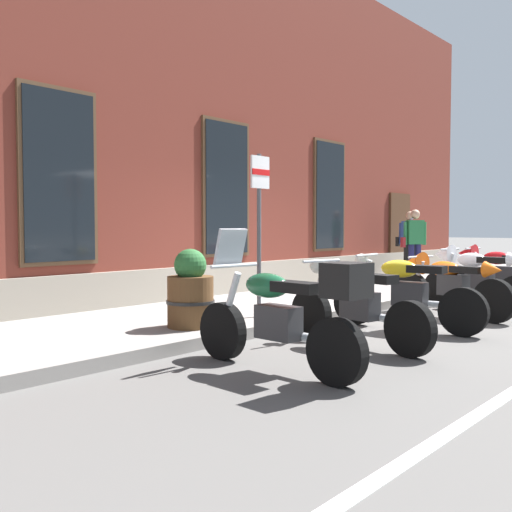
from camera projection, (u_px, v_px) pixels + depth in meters
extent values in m
plane|color=#565451|center=(358.00, 316.00, 9.19)|extent=(140.00, 140.00, 0.00)
cube|color=gray|center=(286.00, 304.00, 10.12)|extent=(26.50, 2.85, 0.15)
cube|color=maroon|center=(121.00, 129.00, 12.93)|extent=(20.50, 6.31, 7.08)
cube|color=gray|center=(227.00, 283.00, 11.01)|extent=(20.50, 0.10, 0.70)
cube|color=#513823|center=(59.00, 176.00, 8.35)|extent=(1.22, 0.06, 2.52)
cube|color=black|center=(60.00, 176.00, 8.33)|extent=(1.10, 0.03, 2.40)
cube|color=#513823|center=(226.00, 188.00, 10.93)|extent=(1.22, 0.06, 2.52)
cube|color=black|center=(227.00, 188.00, 10.91)|extent=(1.10, 0.03, 2.40)
cube|color=#513823|center=(329.00, 196.00, 13.52)|extent=(1.22, 0.06, 2.52)
cube|color=black|center=(330.00, 196.00, 13.50)|extent=(1.10, 0.03, 2.40)
cube|color=#472B19|center=(399.00, 236.00, 16.14)|extent=(1.10, 0.08, 2.30)
cylinder|color=black|center=(223.00, 331.00, 6.17)|extent=(0.16, 0.61, 0.60)
cylinder|color=black|center=(337.00, 352.00, 5.13)|extent=(0.16, 0.61, 0.60)
cylinder|color=silver|center=(229.00, 305.00, 6.09)|extent=(0.09, 0.34, 0.70)
cube|color=#28282B|center=(278.00, 322.00, 5.61)|extent=(0.25, 0.46, 0.32)
ellipsoid|color=#195633|center=(267.00, 285.00, 5.70)|extent=(0.30, 0.54, 0.24)
cube|color=black|center=(297.00, 287.00, 5.43)|extent=(0.25, 0.49, 0.10)
cylinder|color=silver|center=(234.00, 266.00, 6.01)|extent=(0.62, 0.08, 0.04)
cylinder|color=silver|center=(311.00, 338.00, 5.49)|extent=(0.12, 0.46, 0.09)
cube|color=#B2BCC6|center=(230.00, 248.00, 6.05)|extent=(0.37, 0.17, 0.40)
cube|color=black|center=(347.00, 280.00, 5.03)|extent=(0.38, 0.35, 0.30)
cylinder|color=black|center=(311.00, 313.00, 7.42)|extent=(0.23, 0.62, 0.61)
cylinder|color=black|center=(410.00, 329.00, 6.26)|extent=(0.23, 0.62, 0.61)
cylinder|color=silver|center=(317.00, 292.00, 7.33)|extent=(0.13, 0.33, 0.67)
cube|color=#28282B|center=(360.00, 305.00, 6.79)|extent=(0.29, 0.47, 0.32)
ellipsoid|color=black|center=(350.00, 277.00, 6.90)|extent=(0.35, 0.56, 0.24)
cube|color=black|center=(376.00, 279.00, 6.60)|extent=(0.30, 0.51, 0.10)
cylinder|color=silver|center=(322.00, 261.00, 7.25)|extent=(0.62, 0.15, 0.04)
cylinder|color=silver|center=(387.00, 319.00, 6.64)|extent=(0.17, 0.46, 0.09)
sphere|color=silver|center=(317.00, 266.00, 7.32)|extent=(0.18, 0.18, 0.18)
cylinder|color=black|center=(355.00, 303.00, 8.39)|extent=(0.16, 0.63, 0.63)
cylinder|color=black|center=(463.00, 312.00, 7.46)|extent=(0.16, 0.63, 0.63)
cylinder|color=silver|center=(361.00, 283.00, 8.32)|extent=(0.09, 0.33, 0.68)
cube|color=#28282B|center=(410.00, 294.00, 7.88)|extent=(0.24, 0.45, 0.32)
ellipsoid|color=gold|center=(399.00, 269.00, 7.96)|extent=(0.29, 0.53, 0.24)
cube|color=black|center=(427.00, 269.00, 7.73)|extent=(0.25, 0.49, 0.10)
cylinder|color=silver|center=(367.00, 255.00, 8.25)|extent=(0.62, 0.07, 0.04)
cylinder|color=silver|center=(435.00, 304.00, 7.80)|extent=(0.12, 0.45, 0.09)
sphere|color=silver|center=(362.00, 260.00, 8.30)|extent=(0.18, 0.18, 0.18)
cylinder|color=black|center=(411.00, 292.00, 9.63)|extent=(0.24, 0.65, 0.64)
cylinder|color=black|center=(494.00, 301.00, 8.48)|extent=(0.24, 0.65, 0.64)
cylinder|color=silver|center=(416.00, 278.00, 9.54)|extent=(0.13, 0.30, 0.60)
cube|color=#28282B|center=(453.00, 285.00, 9.01)|extent=(0.30, 0.47, 0.32)
ellipsoid|color=orange|center=(445.00, 269.00, 9.11)|extent=(0.36, 0.56, 0.24)
cube|color=black|center=(467.00, 270.00, 8.81)|extent=(0.31, 0.51, 0.10)
cylinder|color=silver|center=(421.00, 257.00, 9.46)|extent=(0.62, 0.16, 0.04)
cylinder|color=silver|center=(475.00, 295.00, 8.85)|extent=(0.18, 0.46, 0.09)
cone|color=orange|center=(414.00, 263.00, 9.56)|extent=(0.42, 0.40, 0.36)
cone|color=orange|center=(494.00, 270.00, 8.48)|extent=(0.29, 0.30, 0.24)
cylinder|color=black|center=(440.00, 288.00, 10.57)|extent=(0.19, 0.61, 0.60)
cylinder|color=silver|center=(445.00, 272.00, 10.48)|extent=(0.11, 0.34, 0.70)
cube|color=#28282B|center=(480.00, 280.00, 10.02)|extent=(0.27, 0.46, 0.32)
ellipsoid|color=silver|center=(472.00, 260.00, 10.11)|extent=(0.32, 0.55, 0.24)
cube|color=black|center=(493.00, 260.00, 9.83)|extent=(0.27, 0.50, 0.10)
cylinder|color=silver|center=(450.00, 249.00, 10.40)|extent=(0.62, 0.11, 0.04)
cylinder|color=silver|center=(500.00, 289.00, 9.88)|extent=(0.14, 0.46, 0.09)
cone|color=silver|center=(443.00, 255.00, 10.50)|extent=(0.40, 0.38, 0.36)
cylinder|color=black|center=(464.00, 282.00, 11.59)|extent=(0.16, 0.62, 0.62)
cylinder|color=silver|center=(469.00, 268.00, 11.51)|extent=(0.09, 0.33, 0.67)
cube|color=#28282B|center=(505.00, 275.00, 11.03)|extent=(0.25, 0.45, 0.32)
ellipsoid|color=red|center=(497.00, 258.00, 11.12)|extent=(0.29, 0.54, 0.24)
cylinder|color=silver|center=(473.00, 248.00, 11.43)|extent=(0.62, 0.07, 0.04)
cone|color=red|center=(466.00, 253.00, 11.53)|extent=(0.38, 0.36, 0.36)
cylinder|color=#1E1E4C|center=(418.00, 261.00, 14.34)|extent=(0.14, 0.14, 0.82)
cylinder|color=#1E1E4C|center=(411.00, 261.00, 14.30)|extent=(0.14, 0.14, 0.82)
cube|color=#26723F|center=(415.00, 232.00, 14.28)|extent=(0.44, 0.40, 0.58)
sphere|color=tan|center=(415.00, 214.00, 14.26)|extent=(0.22, 0.22, 0.22)
cylinder|color=#26723F|center=(424.00, 233.00, 14.34)|extent=(0.09, 0.09, 0.55)
cylinder|color=#26723F|center=(405.00, 233.00, 14.23)|extent=(0.09, 0.09, 0.55)
cube|color=maroon|center=(403.00, 242.00, 14.20)|extent=(0.14, 0.14, 0.24)
cylinder|color=black|center=(413.00, 260.00, 15.10)|extent=(0.14, 0.14, 0.81)
cylinder|color=black|center=(406.00, 259.00, 15.20)|extent=(0.14, 0.14, 0.81)
cube|color=#2D478C|center=(410.00, 232.00, 15.12)|extent=(0.23, 0.42, 0.58)
sphere|color=tan|center=(410.00, 216.00, 15.10)|extent=(0.22, 0.22, 0.22)
cylinder|color=#2D478C|center=(420.00, 234.00, 14.97)|extent=(0.09, 0.09, 0.55)
cylinder|color=#2D478C|center=(401.00, 233.00, 15.26)|extent=(0.09, 0.09, 0.55)
cube|color=black|center=(398.00, 242.00, 15.30)|extent=(0.13, 0.09, 0.24)
cylinder|color=#4C4C51|center=(259.00, 236.00, 8.12)|extent=(0.06, 0.06, 2.24)
cube|color=white|center=(260.00, 172.00, 8.07)|extent=(0.36, 0.03, 0.44)
cube|color=red|center=(261.00, 172.00, 8.06)|extent=(0.36, 0.01, 0.08)
cylinder|color=brown|center=(190.00, 302.00, 7.31)|extent=(0.57, 0.57, 0.63)
cylinder|color=black|center=(190.00, 302.00, 7.31)|extent=(0.60, 0.60, 0.04)
sphere|color=#28602D|center=(190.00, 265.00, 7.29)|extent=(0.40, 0.40, 0.40)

